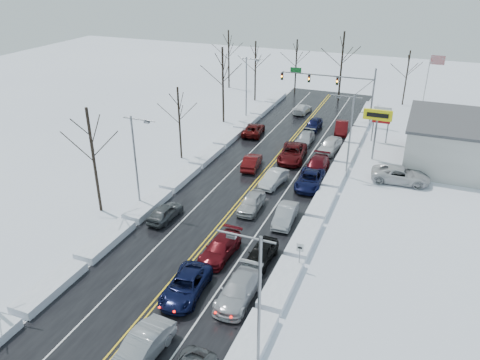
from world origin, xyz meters
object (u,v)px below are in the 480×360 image
at_px(flagpole, 427,85).
at_px(oncoming_car_0, 252,168).
at_px(traffic_signal_mast, 337,84).
at_px(tires_plus_sign, 377,118).

height_order(flagpole, oncoming_car_0, flagpole).
relative_size(traffic_signal_mast, flagpole, 1.33).
distance_m(tires_plus_sign, flagpole, 14.79).
height_order(traffic_signal_mast, tires_plus_sign, traffic_signal_mast).
xyz_separation_m(traffic_signal_mast, flagpole, (11.72, 2.01, 0.45)).
relative_size(tires_plus_sign, oncoming_car_0, 1.33).
height_order(tires_plus_sign, oncoming_car_0, tires_plus_sign).
relative_size(flagpole, oncoming_car_0, 2.21).
relative_size(tires_plus_sign, flagpole, 0.60).
xyz_separation_m(traffic_signal_mast, oncoming_car_0, (-5.20, -19.63, -5.48)).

